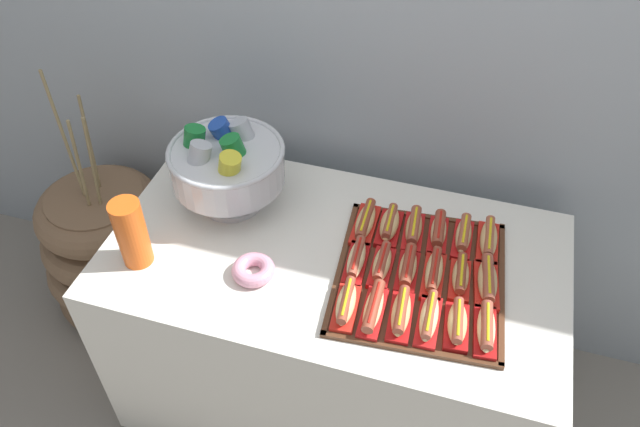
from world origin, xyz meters
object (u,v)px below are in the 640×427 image
hot_dog_1 (373,309)px  hot_dog_17 (488,240)px  buffet_table (333,327)px  serving_tray (420,277)px  hot_dog_10 (460,277)px  punch_bowl (227,163)px  hot_dog_15 (438,232)px  floor_vase (112,251)px  hot_dog_8 (408,268)px  hot_dog_2 (401,313)px  donut (253,270)px  hot_dog_0 (346,304)px  hot_dog_5 (486,328)px  hot_dog_7 (382,264)px  hot_dog_16 (463,236)px  hot_dog_3 (429,318)px  hot_dog_13 (389,225)px  hot_dog_12 (365,222)px  hot_dog_11 (487,281)px  hot_dog_4 (457,324)px  hot_dog_9 (434,273)px  cup_stack (132,233)px  hot_dog_14 (414,228)px  hot_dog_6 (356,260)px

hot_dog_1 → hot_dog_17: bearing=52.3°
buffet_table → serving_tray: bearing=-5.0°
hot_dog_10 → punch_bowl: 0.79m
hot_dog_10 → hot_dog_15: 0.18m
floor_vase → hot_dog_8: 1.36m
hot_dog_2 → donut: hot_dog_2 is taller
hot_dog_0 → hot_dog_5: 0.38m
buffet_table → punch_bowl: size_ratio=3.80×
hot_dog_7 → hot_dog_8: 0.08m
hot_dog_1 → hot_dog_16: hot_dog_16 is taller
hot_dog_0 → hot_dog_10: size_ratio=1.08×
hot_dog_3 → hot_dog_13: 0.36m
hot_dog_3 → hot_dog_12: (-0.25, 0.31, -0.00)m
hot_dog_11 → hot_dog_15: 0.22m
hot_dog_1 → hot_dog_4: size_ratio=1.13×
hot_dog_12 → hot_dog_1: bearing=-72.6°
floor_vase → hot_dog_3: bearing=-16.0°
hot_dog_1 → hot_dog_11: 0.34m
hot_dog_9 → hot_dog_10: hot_dog_10 is taller
hot_dog_8 → hot_dog_16: bearing=52.3°
hot_dog_8 → punch_bowl: size_ratio=0.44×
cup_stack → punch_bowl: bearing=62.8°
hot_dog_0 → hot_dog_9: bearing=40.8°
hot_dog_14 → punch_bowl: size_ratio=0.47×
hot_dog_0 → hot_dog_3: 0.23m
hot_dog_16 → floor_vase: bearing=178.2°
hot_dog_4 → hot_dog_16: size_ratio=0.97×
hot_dog_0 → hot_dog_16: 0.45m
hot_dog_16 → punch_bowl: bearing=-178.3°
hot_dog_7 → hot_dog_3: bearing=-43.1°
hot_dog_1 → hot_dog_13: hot_dog_13 is taller
hot_dog_13 → hot_dog_16: 0.23m
hot_dog_6 → hot_dog_14: (0.14, 0.18, 0.00)m
buffet_table → hot_dog_17: hot_dog_17 is taller
hot_dog_17 → hot_dog_5: bearing=-85.4°
hot_dog_16 → cup_stack: cup_stack is taller
serving_tray → hot_dog_3: (0.05, -0.16, 0.03)m
hot_dog_6 → hot_dog_13: bearing=70.1°
hot_dog_13 → donut: (-0.34, -0.28, -0.01)m
donut → hot_dog_3: bearing=-4.0°
hot_dog_6 → hot_dog_11: same height
serving_tray → hot_dog_8: 0.05m
serving_tray → hot_dog_6: size_ratio=3.20×
hot_dog_14 → hot_dog_8: bearing=-85.4°
hot_dog_9 → cup_stack: cup_stack is taller
punch_bowl → hot_dog_17: bearing=2.0°
serving_tray → hot_dog_4: bearing=-51.1°
hot_dog_14 → hot_dog_1: bearing=-98.2°
hot_dog_3 → hot_dog_15: size_ratio=1.06×
hot_dog_13 → donut: hot_dog_13 is taller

